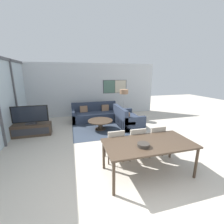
% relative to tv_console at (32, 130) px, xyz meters
% --- Properties ---
extents(ground_plane, '(24.00, 24.00, 0.00)m').
position_rel_tv_console_xyz_m(ground_plane, '(2.53, -3.83, -0.22)').
color(ground_plane, beige).
extents(wall_back, '(7.39, 0.09, 2.80)m').
position_rel_tv_console_xyz_m(wall_back, '(2.56, 2.35, 1.18)').
color(wall_back, silver).
rests_on(wall_back, ground_plane).
extents(area_rug, '(2.27, 2.17, 0.01)m').
position_rel_tv_console_xyz_m(area_rug, '(2.58, -0.05, -0.22)').
color(area_rug, '#333D4C').
rests_on(area_rug, ground_plane).
extents(tv_console, '(1.34, 0.48, 0.45)m').
position_rel_tv_console_xyz_m(tv_console, '(0.00, 0.00, 0.00)').
color(tv_console, '#423326').
rests_on(tv_console, ground_plane).
extents(television, '(1.23, 0.20, 0.69)m').
position_rel_tv_console_xyz_m(television, '(0.00, 0.00, 0.57)').
color(television, '#2D2D33').
rests_on(television, tv_console).
extents(sofa_main, '(2.24, 0.92, 0.86)m').
position_rel_tv_console_xyz_m(sofa_main, '(2.58, 1.29, 0.05)').
color(sofa_main, '#2D384C').
rests_on(sofa_main, ground_plane).
extents(sofa_side, '(0.92, 1.61, 0.86)m').
position_rel_tv_console_xyz_m(sofa_side, '(3.78, 0.08, 0.05)').
color(sofa_side, '#2D384C').
rests_on(sofa_side, ground_plane).
extents(coffee_table, '(1.02, 1.02, 0.39)m').
position_rel_tv_console_xyz_m(coffee_table, '(2.58, -0.05, 0.07)').
color(coffee_table, '#423326').
rests_on(coffee_table, ground_plane).
extents(dining_table, '(1.98, 0.99, 0.77)m').
position_rel_tv_console_xyz_m(dining_table, '(3.07, -3.14, 0.48)').
color(dining_table, '#423326').
rests_on(dining_table, ground_plane).
extents(dining_chair_left, '(0.46, 0.46, 0.88)m').
position_rel_tv_console_xyz_m(dining_chair_left, '(2.49, -2.46, 0.28)').
color(dining_chair_left, '#B2A899').
rests_on(dining_chair_left, ground_plane).
extents(dining_chair_centre, '(0.46, 0.46, 0.88)m').
position_rel_tv_console_xyz_m(dining_chair_centre, '(3.07, -2.47, 0.28)').
color(dining_chair_centre, '#B2A899').
rests_on(dining_chair_centre, ground_plane).
extents(dining_chair_right, '(0.46, 0.46, 0.88)m').
position_rel_tv_console_xyz_m(dining_chair_right, '(3.65, -2.47, 0.28)').
color(dining_chair_right, '#B2A899').
rests_on(dining_chair_right, ground_plane).
extents(fruit_bowl, '(0.26, 0.26, 0.08)m').
position_rel_tv_console_xyz_m(fruit_bowl, '(2.87, -3.29, 0.59)').
color(fruit_bowl, '#332D28').
rests_on(fruit_bowl, dining_table).
extents(floor_lamp, '(0.42, 0.42, 1.50)m').
position_rel_tv_console_xyz_m(floor_lamp, '(4.03, 1.13, 1.09)').
color(floor_lamp, '#2D2D33').
rests_on(floor_lamp, ground_plane).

